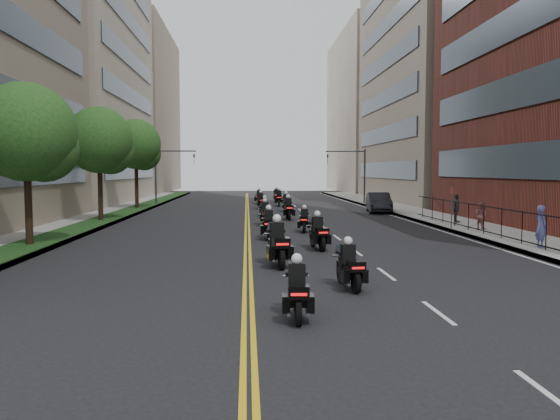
# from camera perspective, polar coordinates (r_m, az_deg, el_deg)

# --- Properties ---
(ground) EXTENTS (160.00, 160.00, 0.00)m
(ground) POSITION_cam_1_polar(r_m,az_deg,el_deg) (13.43, 2.97, -10.88)
(ground) COLOR black
(ground) RESTS_ON ground
(sidewalk_right) EXTENTS (4.00, 90.00, 0.15)m
(sidewalk_right) POSITION_cam_1_polar(r_m,az_deg,el_deg) (40.36, 16.02, -0.84)
(sidewalk_right) COLOR gray
(sidewalk_right) RESTS_ON ground
(sidewalk_left) EXTENTS (4.00, 90.00, 0.15)m
(sidewalk_left) POSITION_cam_1_polar(r_m,az_deg,el_deg) (39.47, -18.95, -1.01)
(sidewalk_left) COLOR gray
(sidewalk_left) RESTS_ON ground
(grass_strip) EXTENTS (2.00, 90.00, 0.04)m
(grass_strip) POSITION_cam_1_polar(r_m,az_deg,el_deg) (39.26, -17.83, -0.87)
(grass_strip) COLOR #183B15
(grass_strip) RESTS_ON sidewalk_left
(building_right_tan) EXTENTS (15.11, 28.00, 30.00)m
(building_right_tan) POSITION_cam_1_polar(r_m,az_deg,el_deg) (66.08, 17.42, 14.02)
(building_right_tan) COLOR gray
(building_right_tan) RESTS_ON ground
(building_right_far) EXTENTS (15.00, 28.00, 26.00)m
(building_right_far) POSITION_cam_1_polar(r_m,az_deg,el_deg) (94.23, 10.80, 9.90)
(building_right_far) COLOR gray
(building_right_far) RESTS_ON ground
(building_left_mid) EXTENTS (16.11, 28.00, 34.00)m
(building_left_mid) POSITION_cam_1_polar(r_m,az_deg,el_deg) (65.66, -22.49, 15.74)
(building_left_mid) COLOR gray
(building_left_mid) RESTS_ON ground
(building_left_far) EXTENTS (16.00, 28.00, 26.00)m
(building_left_far) POSITION_cam_1_polar(r_m,az_deg,el_deg) (93.66, -16.38, 9.84)
(building_left_far) COLOR gray
(building_left_far) RESTS_ON ground
(iron_fence) EXTENTS (0.05, 28.00, 1.50)m
(iron_fence) POSITION_cam_1_polar(r_m,az_deg,el_deg) (27.96, 23.03, -1.46)
(iron_fence) COLOR black
(iron_fence) RESTS_ON sidewalk_right
(street_trees) EXTENTS (4.40, 38.40, 7.98)m
(street_trees) POSITION_cam_1_polar(r_m,az_deg,el_deg) (32.96, -20.53, 6.77)
(street_trees) COLOR black
(street_trees) RESTS_ON ground
(traffic_signal_right) EXTENTS (4.09, 0.20, 5.60)m
(traffic_signal_right) POSITION_cam_1_polar(r_m,az_deg,el_deg) (55.98, 7.87, 4.35)
(traffic_signal_right) COLOR #3F3F44
(traffic_signal_right) RESTS_ON ground
(traffic_signal_left) EXTENTS (4.09, 0.20, 5.60)m
(traffic_signal_left) POSITION_cam_1_polar(r_m,az_deg,el_deg) (55.48, -11.89, 4.30)
(traffic_signal_left) COLOR #3F3F44
(traffic_signal_left) RESTS_ON ground
(motorcycle_0) EXTENTS (0.49, 2.07, 1.53)m
(motorcycle_0) POSITION_cam_1_polar(r_m,az_deg,el_deg) (12.98, 1.79, -8.66)
(motorcycle_0) COLOR black
(motorcycle_0) RESTS_ON ground
(motorcycle_1) EXTENTS (0.60, 2.08, 1.54)m
(motorcycle_1) POSITION_cam_1_polar(r_m,az_deg,el_deg) (16.26, 7.24, -6.06)
(motorcycle_1) COLOR black
(motorcycle_1) RESTS_ON ground
(motorcycle_2) EXTENTS (0.73, 2.55, 1.89)m
(motorcycle_2) POSITION_cam_1_polar(r_m,az_deg,el_deg) (19.88, -0.26, -3.76)
(motorcycle_2) COLOR black
(motorcycle_2) RESTS_ON ground
(motorcycle_3) EXTENTS (0.68, 2.31, 1.71)m
(motorcycle_3) POSITION_cam_1_polar(r_m,az_deg,el_deg) (24.10, 3.99, -2.54)
(motorcycle_3) COLOR black
(motorcycle_3) RESTS_ON ground
(motorcycle_4) EXTENTS (0.55, 2.36, 1.74)m
(motorcycle_4) POSITION_cam_1_polar(r_m,az_deg,el_deg) (27.63, -1.20, -1.64)
(motorcycle_4) COLOR black
(motorcycle_4) RESTS_ON ground
(motorcycle_5) EXTENTS (0.64, 2.07, 1.53)m
(motorcycle_5) POSITION_cam_1_polar(r_m,az_deg,el_deg) (30.89, 2.56, -1.18)
(motorcycle_5) COLOR black
(motorcycle_5) RESTS_ON ground
(motorcycle_6) EXTENTS (0.63, 2.32, 1.71)m
(motorcycle_6) POSITION_cam_1_polar(r_m,az_deg,el_deg) (34.67, -1.57, -0.48)
(motorcycle_6) COLOR black
(motorcycle_6) RESTS_ON ground
(motorcycle_7) EXTENTS (0.56, 2.41, 1.78)m
(motorcycle_7) POSITION_cam_1_polar(r_m,az_deg,el_deg) (38.62, 0.87, 0.04)
(motorcycle_7) COLOR black
(motorcycle_7) RESTS_ON ground
(motorcycle_8) EXTENTS (0.52, 2.10, 1.55)m
(motorcycle_8) POSITION_cam_1_polar(r_m,az_deg,el_deg) (41.75, -1.63, 0.22)
(motorcycle_8) COLOR black
(motorcycle_8) RESTS_ON ground
(motorcycle_9) EXTENTS (0.56, 2.32, 1.71)m
(motorcycle_9) POSITION_cam_1_polar(r_m,az_deg,el_deg) (46.25, 0.66, 0.69)
(motorcycle_9) COLOR black
(motorcycle_9) RESTS_ON ground
(motorcycle_10) EXTENTS (0.66, 2.28, 1.68)m
(motorcycle_10) POSITION_cam_1_polar(r_m,az_deg,el_deg) (49.32, -2.01, 0.89)
(motorcycle_10) COLOR black
(motorcycle_10) RESTS_ON ground
(motorcycle_11) EXTENTS (0.58, 2.42, 1.79)m
(motorcycle_11) POSITION_cam_1_polar(r_m,az_deg,el_deg) (53.13, -0.11, 1.17)
(motorcycle_11) COLOR black
(motorcycle_11) RESTS_ON ground
(motorcycle_12) EXTENTS (0.69, 2.25, 1.67)m
(motorcycle_12) POSITION_cam_1_polar(r_m,az_deg,el_deg) (57.17, -2.23, 1.33)
(motorcycle_12) COLOR black
(motorcycle_12) RESTS_ON ground
(motorcycle_13) EXTENTS (0.61, 2.23, 1.65)m
(motorcycle_13) POSITION_cam_1_polar(r_m,az_deg,el_deg) (60.27, -0.38, 1.48)
(motorcycle_13) COLOR black
(motorcycle_13) RESTS_ON ground
(parked_sedan) EXTENTS (2.38, 5.20, 1.65)m
(parked_sedan) POSITION_cam_1_polar(r_m,az_deg,el_deg) (45.74, 10.27, 0.77)
(parked_sedan) COLOR black
(parked_sedan) RESTS_ON ground
(pedestrian_a) EXTENTS (0.46, 0.69, 1.85)m
(pedestrian_a) POSITION_cam_1_polar(r_m,az_deg,el_deg) (26.05, 25.64, -1.55)
(pedestrian_a) COLOR #54589B
(pedestrian_a) RESTS_ON sidewalk_right
(pedestrian_b) EXTENTS (0.83, 0.91, 1.52)m
(pedestrian_b) POSITION_cam_1_polar(r_m,az_deg,el_deg) (33.09, 20.26, -0.55)
(pedestrian_b) COLOR #945551
(pedestrian_b) RESTS_ON sidewalk_right
(pedestrian_c) EXTENTS (0.55, 1.11, 1.82)m
(pedestrian_c) POSITION_cam_1_polar(r_m,az_deg,el_deg) (36.74, 17.95, 0.18)
(pedestrian_c) COLOR #414048
(pedestrian_c) RESTS_ON sidewalk_right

